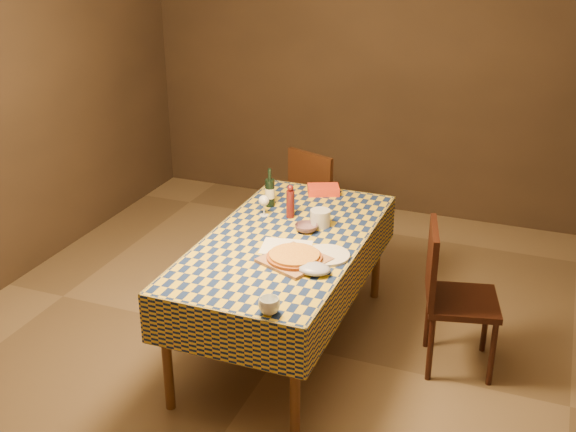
# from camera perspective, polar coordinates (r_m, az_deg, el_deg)

# --- Properties ---
(room) EXTENTS (5.00, 5.10, 2.70)m
(room) POSITION_cam_1_polar(r_m,az_deg,el_deg) (4.20, -0.25, 5.38)
(room) COLOR brown
(room) RESTS_ON ground
(dining_table) EXTENTS (0.94, 1.84, 0.77)m
(dining_table) POSITION_cam_1_polar(r_m,az_deg,el_deg) (4.45, -0.23, -2.68)
(dining_table) COLOR brown
(dining_table) RESTS_ON ground
(cutting_board) EXTENTS (0.43, 0.43, 0.02)m
(cutting_board) POSITION_cam_1_polar(r_m,az_deg,el_deg) (4.13, 0.50, -3.51)
(cutting_board) COLOR #996948
(cutting_board) RESTS_ON dining_table
(pizza) EXTENTS (0.38, 0.38, 0.03)m
(pizza) POSITION_cam_1_polar(r_m,az_deg,el_deg) (4.12, 0.51, -3.19)
(pizza) COLOR brown
(pizza) RESTS_ON cutting_board
(pepper_mill) EXTENTS (0.06, 0.06, 0.23)m
(pepper_mill) POSITION_cam_1_polar(r_m,az_deg,el_deg) (4.67, 0.19, 1.09)
(pepper_mill) COLOR #4A1211
(pepper_mill) RESTS_ON dining_table
(bowl) EXTENTS (0.17, 0.17, 0.04)m
(bowl) POSITION_cam_1_polar(r_m,az_deg,el_deg) (4.51, 1.46, -0.94)
(bowl) COLOR #604450
(bowl) RESTS_ON dining_table
(wine_glass) EXTENTS (0.08, 0.08, 0.14)m
(wine_glass) POSITION_cam_1_polar(r_m,az_deg,el_deg) (4.70, -1.92, 1.17)
(wine_glass) COLOR silver
(wine_glass) RESTS_ON dining_table
(wine_bottle) EXTENTS (0.07, 0.07, 0.27)m
(wine_bottle) POSITION_cam_1_polar(r_m,az_deg,el_deg) (4.86, -1.44, 1.90)
(wine_bottle) COLOR black
(wine_bottle) RESTS_ON dining_table
(deli_tub) EXTENTS (0.15, 0.15, 0.11)m
(deli_tub) POSITION_cam_1_polar(r_m,az_deg,el_deg) (4.57, 2.56, -0.16)
(deli_tub) COLOR #B8BCBF
(deli_tub) RESTS_ON dining_table
(takeout_container) EXTENTS (0.26, 0.23, 0.05)m
(takeout_container) POSITION_cam_1_polar(r_m,az_deg,el_deg) (5.10, 2.81, 2.09)
(takeout_container) COLOR red
(takeout_container) RESTS_ON dining_table
(white_plate) EXTENTS (0.34, 0.34, 0.02)m
(white_plate) POSITION_cam_1_polar(r_m,az_deg,el_deg) (4.20, 3.04, -3.11)
(white_plate) COLOR white
(white_plate) RESTS_ON dining_table
(tumbler) EXTENTS (0.13, 0.13, 0.09)m
(tumbler) POSITION_cam_1_polar(r_m,az_deg,el_deg) (3.62, -1.50, -7.11)
(tumbler) COLOR white
(tumbler) RESTS_ON dining_table
(flour_patch) EXTENTS (0.33, 0.28, 0.00)m
(flour_patch) POSITION_cam_1_polar(r_m,az_deg,el_deg) (4.30, -0.14, -2.47)
(flour_patch) COLOR white
(flour_patch) RESTS_ON dining_table
(flour_bag) EXTENTS (0.20, 0.16, 0.06)m
(flour_bag) POSITION_cam_1_polar(r_m,az_deg,el_deg) (4.00, 2.05, -4.18)
(flour_bag) COLOR #9BA4C6
(flour_bag) RESTS_ON dining_table
(chair_far) EXTENTS (0.54, 0.55, 0.93)m
(chair_far) POSITION_cam_1_polar(r_m,az_deg,el_deg) (5.67, 2.48, 1.37)
(chair_far) COLOR black
(chair_far) RESTS_ON ground
(chair_right) EXTENTS (0.51, 0.51, 0.93)m
(chair_right) POSITION_cam_1_polar(r_m,az_deg,el_deg) (4.46, 12.62, -5.74)
(chair_right) COLOR black
(chair_right) RESTS_ON ground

